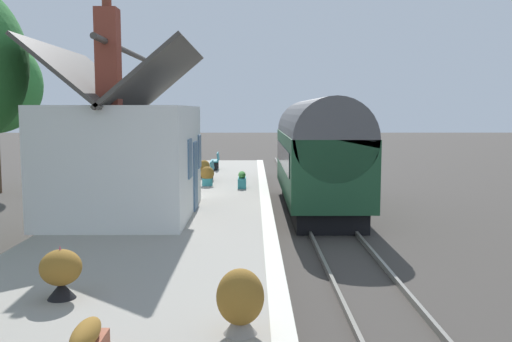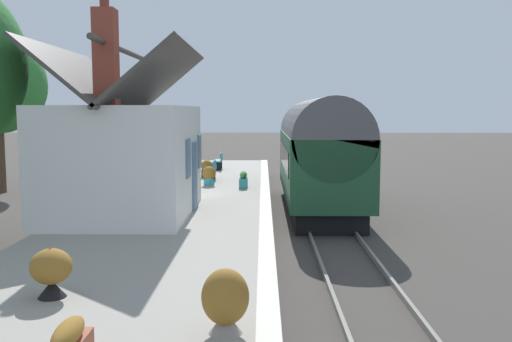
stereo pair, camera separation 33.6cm
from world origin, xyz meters
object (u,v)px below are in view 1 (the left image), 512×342
Objects in this scene: bench_near_building at (209,170)px; train at (318,154)px; planter_by_door at (207,175)px; bench_mid_platform at (216,160)px; planter_corner_building at (61,272)px; planter_edge_near at (242,180)px; station_building at (126,156)px; planter_under_sign at (240,301)px; planter_edge_far at (204,169)px.

train is at bearing -120.42° from bench_near_building.
bench_near_building is 1.74× the size of planter_by_door.
bench_mid_platform is 1.59× the size of planter_corner_building.
planter_corner_building is 1.08× the size of planter_edge_near.
planter_by_door is (-6.26, -0.07, -0.06)m from bench_mid_platform.
planter_under_sign is (-8.83, -3.53, -1.28)m from station_building.
station_building is 9.60m from planter_under_sign.
planter_edge_near is (0.47, 2.94, -1.07)m from train.
planter_corner_building is (1.44, 2.94, -0.01)m from planter_under_sign.
planter_edge_far is at bearing 14.58° from bench_near_building.
station_building is 7.53m from planter_corner_building.
bench_mid_platform is 3.45m from planter_edge_far.
planter_edge_far is at bearing 174.82° from bench_mid_platform.
station_building reaches higher than bench_mid_platform.
bench_mid_platform is 1.56× the size of planter_under_sign.
station_building is 6.70m from planter_edge_near.
train reaches higher than planter_corner_building.
planter_by_door is (15.14, 1.69, -0.04)m from planter_under_sign.
planter_edge_far is (16.53, -0.87, -0.04)m from planter_corner_building.
planter_under_sign reaches higher than bench_near_building.
planter_edge_near is at bearing -29.99° from station_building.
train reaches higher than planter_by_door.
planter_corner_building is at bearing 176.98° from planter_edge_far.
bench_near_building and bench_mid_platform have the same top height.
bench_near_building reaches higher than planter_by_door.
planter_edge_near is (-2.11, -1.45, -0.16)m from bench_near_building.
train is 11.01× the size of planter_corner_building.
planter_by_door is at bearing -179.06° from bench_near_building.
train is 5.17m from bench_near_building.
planter_corner_building is 1.10× the size of planter_by_door.
train is at bearing -104.28° from planter_by_door.
planter_corner_building is at bearing 155.96° from train.
station_building is at bearing 129.95° from train.
planter_corner_building is 13.33m from planter_edge_near.
bench_mid_platform is at bearing 31.01° from train.
planter_by_door is (6.31, -1.84, -1.32)m from station_building.
station_building is 6.70m from planter_by_door.
planter_edge_far is at bearing 7.62° from planter_by_door.
station_building is 7.49× the size of planter_by_door.
planter_corner_building is (-7.39, -0.59, -1.29)m from station_building.
train is at bearing -10.79° from planter_under_sign.
station_building is 12.76m from bench_mid_platform.
planter_under_sign reaches higher than planter_corner_building.
planter_corner_building reaches higher than bench_near_building.
planter_corner_building is at bearing -175.43° from station_building.
bench_near_building is 4.80m from bench_mid_platform.
planter_edge_far is at bearing 27.50° from planter_edge_near.
bench_mid_platform is 6.26m from planter_by_door.
planter_by_door is (-1.47, -0.02, -0.06)m from bench_near_building.
planter_edge_near is (-6.90, -1.50, -0.16)m from bench_mid_platform.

